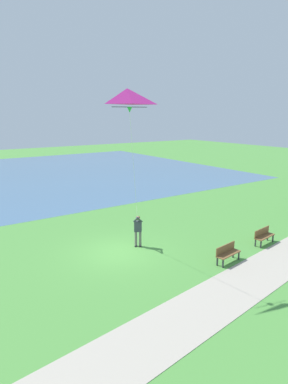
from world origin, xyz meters
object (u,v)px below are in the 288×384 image
Objects in this scene: flying_kite at (128,102)px; park_bench_far_walkway at (264,235)px; person_kite_flyer at (138,228)px; park_bench_near_walkway at (227,252)px.

flying_kite is 4.02× the size of park_bench_far_walkway.
flying_kite is at bearing -40.18° from person_kite_flyer.
person_kite_flyer is at bearing 139.82° from flying_kite.
person_kite_flyer is 7.25m from flying_kite.
park_bench_near_walkway is (1.61, 4.60, -7.02)m from flying_kite.
park_bench_near_walkway and park_bench_far_walkway have the same top height.
person_kite_flyer is 7.02m from park_bench_far_walkway.
park_bench_far_walkway is (3.64, 5.98, -0.54)m from person_kite_flyer.
park_bench_near_walkway is at bearing -82.50° from park_bench_far_walkway.
park_bench_near_walkway is 3.50m from park_bench_far_walkway.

